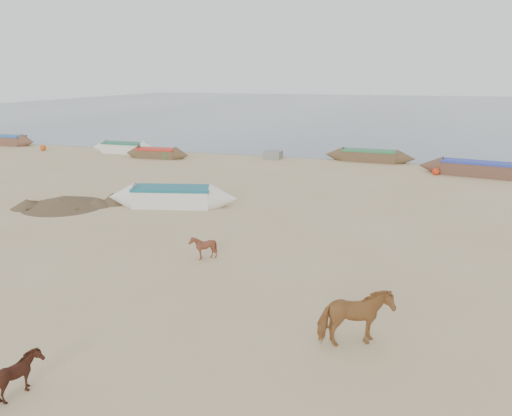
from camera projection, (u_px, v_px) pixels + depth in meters
The scene contains 9 objects.
ground at pixel (217, 270), 15.62m from camera, with size 140.00×140.00×0.00m, color tan.
sea at pixel (387, 108), 90.97m from camera, with size 160.00×160.00×0.00m, color slate.
cow_adult at pixel (355, 318), 11.12m from camera, with size 0.74×1.62×1.37m, color #986331.
calf_front at pixel (203, 247), 16.46m from camera, with size 0.67×0.76×0.84m, color brown.
calf_right at pixel (18, 377), 9.37m from camera, with size 0.85×0.73×0.86m, color #52281A.
near_canoe at pixel (173, 197), 23.10m from camera, with size 6.06×1.41×0.91m, color white, non-canonical shape.
debris_pile at pixel (64, 201), 23.17m from camera, with size 3.85×3.85×0.49m, color brown.
waterline_canoes at pixel (333, 158), 34.04m from camera, with size 57.88×5.29×0.90m.
beach_clutter at pixel (418, 165), 31.98m from camera, with size 47.78×3.59×0.64m.
Camera 1 is at (5.66, -13.49, 5.94)m, focal length 35.00 mm.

